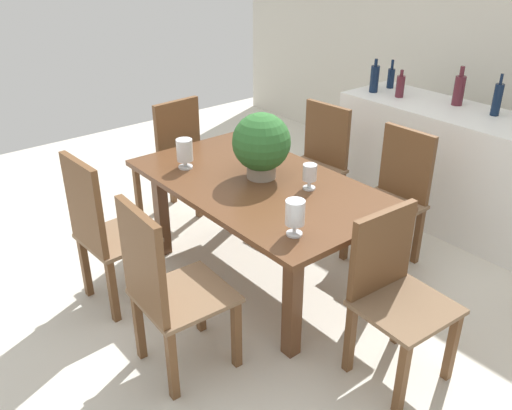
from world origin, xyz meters
TOP-DOWN VIEW (x-y plane):
  - ground_plane at (0.00, 0.00)m, footprint 7.04×7.04m
  - back_wall at (0.00, 2.60)m, footprint 6.40×0.10m
  - dining_table at (0.00, 0.01)m, footprint 1.72×0.99m
  - chair_head_end at (-1.08, 0.02)m, footprint 0.47×0.45m
  - chair_near_right at (0.38, -0.92)m, footprint 0.47×0.49m
  - chair_near_left at (-0.38, -0.91)m, footprint 0.45×0.42m
  - chair_foot_end at (1.09, 0.02)m, footprint 0.46×0.49m
  - chair_far_left at (-0.40, 0.94)m, footprint 0.50×0.51m
  - chair_far_right at (0.38, 0.94)m, footprint 0.45×0.44m
  - flower_centerpiece at (-0.04, 0.07)m, footprint 0.37×0.37m
  - crystal_vase_left at (0.64, -0.27)m, footprint 0.10×0.10m
  - crystal_vase_center_near at (0.28, 0.19)m, footprint 0.09×0.09m
  - crystal_vase_right at (-0.49, -0.22)m, footprint 0.11×0.11m
  - wine_glass at (-0.37, 0.24)m, footprint 0.06×0.06m
  - kitchen_counter at (0.25, 1.77)m, footprint 1.79×0.64m
  - wine_bottle_dark at (-0.47, 1.89)m, footprint 0.06×0.06m
  - wine_bottle_clear at (0.19, 1.89)m, footprint 0.08×0.08m
  - wine_bottle_green at (-0.48, 1.67)m, footprint 0.07×0.07m
  - wine_bottle_tall at (0.52, 1.87)m, footprint 0.07×0.07m
  - wine_bottle_amber at (-0.24, 1.72)m, footprint 0.07×0.07m

SIDE VIEW (x-z plane):
  - ground_plane at x=0.00m, z-range 0.00..0.00m
  - kitchen_counter at x=0.25m, z-range 0.00..0.93m
  - chair_foot_end at x=1.09m, z-range 0.06..0.98m
  - chair_far_left at x=-0.40m, z-range 0.05..1.00m
  - chair_far_right at x=0.38m, z-range 0.05..1.01m
  - chair_near_right at x=0.38m, z-range 0.05..1.07m
  - chair_near_left at x=-0.38m, z-range 0.05..1.07m
  - chair_head_end at x=-1.08m, z-range 0.04..1.08m
  - dining_table at x=0.00m, z-range 0.26..1.00m
  - crystal_vase_center_near at x=0.28m, z-range 0.75..0.92m
  - wine_glass at x=-0.37m, z-range 0.76..0.91m
  - crystal_vase_right at x=-0.49m, z-range 0.75..0.95m
  - crystal_vase_left at x=0.64m, z-range 0.76..0.96m
  - flower_centerpiece at x=-0.04m, z-range 0.75..1.18m
  - wine_bottle_dark at x=-0.47m, z-range 0.90..1.14m
  - wine_bottle_amber at x=-0.24m, z-range 0.91..1.13m
  - wine_bottle_green at x=-0.48m, z-range 0.90..1.18m
  - wine_bottle_clear at x=0.19m, z-range 0.90..1.20m
  - wine_bottle_tall at x=0.52m, z-range 0.89..1.20m
  - back_wall at x=0.00m, z-range 0.00..2.60m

